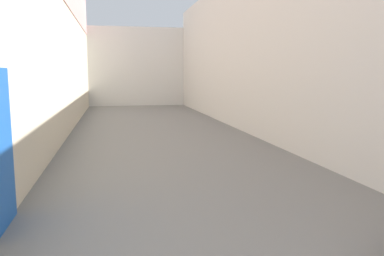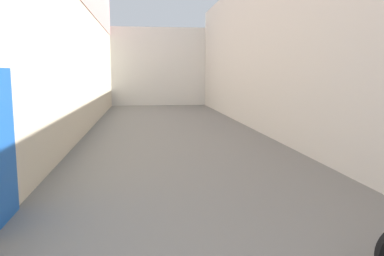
% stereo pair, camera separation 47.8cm
% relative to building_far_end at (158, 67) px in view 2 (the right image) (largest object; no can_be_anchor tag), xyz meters
% --- Properties ---
extents(ground_plane, '(41.76, 41.76, 0.00)m').
position_rel_building_far_end_xyz_m(ground_plane, '(0.00, -15.88, -2.55)').
color(ground_plane, slate).
extents(building_left, '(0.45, 25.76, 8.11)m').
position_rel_building_far_end_xyz_m(building_left, '(-3.29, -13.93, 1.54)').
color(building_left, beige).
rests_on(building_left, ground).
extents(building_right, '(0.45, 25.76, 6.04)m').
position_rel_building_far_end_xyz_m(building_right, '(3.30, -13.88, 0.46)').
color(building_right, beige).
rests_on(building_right, ground).
extents(building_far_end, '(9.20, 2.00, 5.11)m').
position_rel_building_far_end_xyz_m(building_far_end, '(0.00, 0.00, 0.00)').
color(building_far_end, silver).
rests_on(building_far_end, ground).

